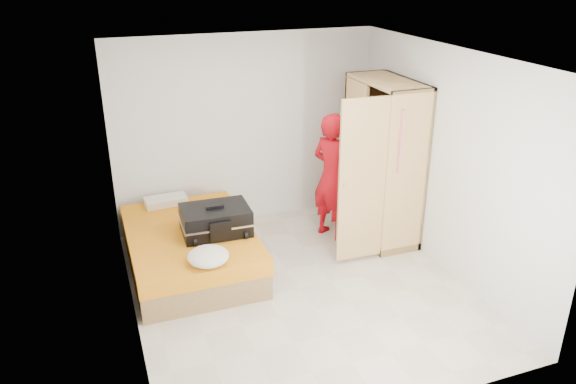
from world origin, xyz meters
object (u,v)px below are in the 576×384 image
object	(u,v)px
wardrobe	(381,166)
round_cushion	(208,256)
suitcase	(216,220)
bed	(191,249)
person	(332,177)

from	to	relation	value
wardrobe	round_cushion	size ratio (longest dim) A/B	4.80
suitcase	round_cushion	size ratio (longest dim) A/B	1.86
suitcase	bed	bearing A→B (deg)	153.30
bed	suitcase	world-z (taller)	suitcase
wardrobe	round_cushion	bearing A→B (deg)	-162.02
person	wardrobe	bearing A→B (deg)	-136.88
bed	suitcase	bearing A→B (deg)	-28.82
person	suitcase	xyz separation A→B (m)	(-1.64, -0.35, -0.19)
person	round_cushion	size ratio (longest dim) A/B	3.87
bed	wardrobe	xyz separation A→B (m)	(2.50, -0.04, 0.75)
wardrobe	round_cushion	distance (m)	2.62
bed	round_cushion	bearing A→B (deg)	-87.04
suitcase	person	bearing A→B (deg)	14.15
wardrobe	person	xyz separation A→B (m)	(-0.57, 0.23, -0.15)
round_cushion	person	bearing A→B (deg)	28.67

